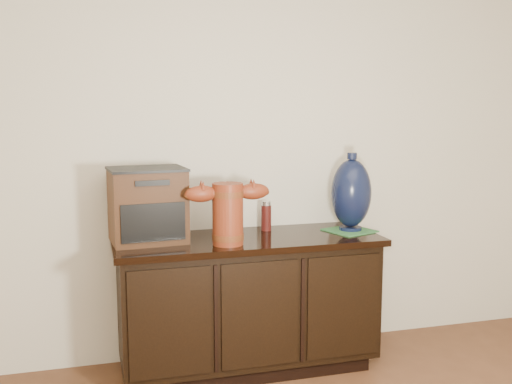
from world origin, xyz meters
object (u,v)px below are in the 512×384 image
object	(u,v)px
sideboard	(248,302)
tv_radio	(148,205)
lamp_base	(351,194)
terracotta_vessel	(228,210)
spray_can	(266,216)

from	to	relation	value
sideboard	tv_radio	size ratio (longest dim) A/B	3.51
lamp_base	sideboard	bearing A→B (deg)	-179.93
sideboard	terracotta_vessel	xyz separation A→B (m)	(-0.14, -0.13, 0.55)
terracotta_vessel	lamp_base	distance (m)	0.77
lamp_base	spray_can	xyz separation A→B (m)	(-0.46, 0.15, -0.13)
terracotta_vessel	spray_can	distance (m)	0.42
sideboard	spray_can	world-z (taller)	spray_can
tv_radio	sideboard	bearing A→B (deg)	-9.99
sideboard	terracotta_vessel	bearing A→B (deg)	-136.64
sideboard	spray_can	xyz separation A→B (m)	(0.15, 0.15, 0.45)
terracotta_vessel	spray_can	bearing A→B (deg)	41.82
sideboard	terracotta_vessel	size ratio (longest dim) A/B	3.22
tv_radio	lamp_base	world-z (taller)	lamp_base
spray_can	sideboard	bearing A→B (deg)	-135.24
sideboard	tv_radio	bearing A→B (deg)	174.66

